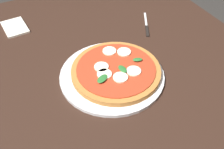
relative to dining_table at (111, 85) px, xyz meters
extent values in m
cube|color=black|center=(0.00, 0.00, 0.07)|extent=(1.31, 1.13, 0.04)
cube|color=black|center=(0.57, -0.49, -0.29)|extent=(0.07, 0.07, 0.68)
cylinder|color=silver|center=(-0.04, 0.01, 0.09)|extent=(0.36, 0.36, 0.01)
cylinder|color=#B27033|center=(-0.04, 0.00, 0.11)|extent=(0.31, 0.31, 0.02)
cylinder|color=#B7381E|center=(-0.04, 0.00, 0.12)|extent=(0.27, 0.27, 0.00)
cylinder|color=#F4EACC|center=(0.05, -0.02, 0.12)|extent=(0.05, 0.05, 0.00)
cylinder|color=#F4EACC|center=(-0.01, 0.04, 0.12)|extent=(0.05, 0.05, 0.00)
cylinder|color=#F4EACC|center=(-0.05, 0.05, 0.12)|extent=(0.05, 0.05, 0.00)
cylinder|color=#F4EACC|center=(-0.09, 0.01, 0.12)|extent=(0.05, 0.05, 0.00)
cylinder|color=#F4EACC|center=(-0.08, -0.04, 0.12)|extent=(0.05, 0.05, 0.00)
cylinder|color=#F4EACC|center=(0.02, -0.06, 0.12)|extent=(0.05, 0.05, 0.00)
ellipsoid|color=#286B2D|center=(-0.07, 0.07, 0.13)|extent=(0.04, 0.05, 0.00)
ellipsoid|color=#286B2D|center=(-0.06, -0.01, 0.13)|extent=(0.04, 0.02, 0.00)
ellipsoid|color=#286B2D|center=(-0.04, -0.08, 0.13)|extent=(0.03, 0.04, 0.00)
cube|color=white|center=(0.41, 0.24, 0.09)|extent=(0.13, 0.10, 0.01)
cube|color=black|center=(0.13, -0.24, 0.09)|extent=(0.07, 0.05, 0.01)
cube|color=silver|center=(0.21, -0.28, 0.09)|extent=(0.10, 0.06, 0.00)
camera|label=1|loc=(-0.66, 0.33, 0.76)|focal=44.92mm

